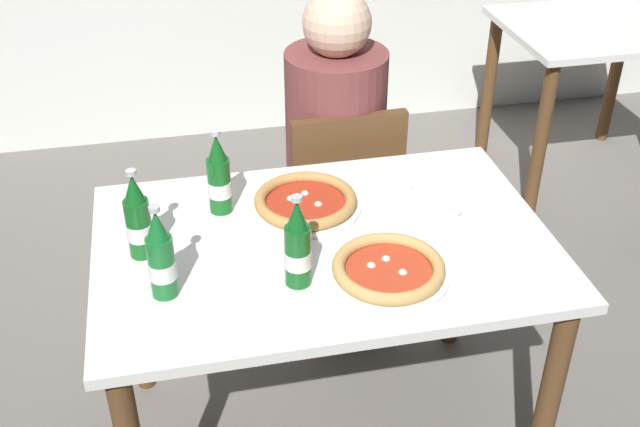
{
  "coord_description": "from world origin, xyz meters",
  "views": [
    {
      "loc": [
        -0.36,
        -1.64,
        1.93
      ],
      "look_at": [
        0.0,
        0.05,
        0.8
      ],
      "focal_mm": 43.68,
      "sensor_mm": 36.0,
      "label": 1
    }
  ],
  "objects_px": {
    "dining_table_background": "(590,58)",
    "pizza_marinara_far": "(306,202)",
    "beer_bottle_center": "(298,247)",
    "beer_bottle_right": "(219,178)",
    "pizza_margherita_near": "(388,270)",
    "beer_bottle_extra": "(138,220)",
    "napkin_with_cutlery": "(429,202)",
    "dining_table_main": "(324,274)",
    "beer_bottle_left": "(161,258)",
    "diner_seated": "(335,166)",
    "chair_behind_table": "(339,198)"
  },
  "relations": [
    {
      "from": "diner_seated",
      "to": "pizza_marinara_far",
      "type": "distance_m",
      "value": 0.57
    },
    {
      "from": "dining_table_main",
      "to": "napkin_with_cutlery",
      "type": "xyz_separation_m",
      "value": [
        0.33,
        0.12,
        0.12
      ]
    },
    {
      "from": "pizza_margherita_near",
      "to": "beer_bottle_center",
      "type": "relative_size",
      "value": 1.22
    },
    {
      "from": "pizza_marinara_far",
      "to": "beer_bottle_center",
      "type": "distance_m",
      "value": 0.34
    },
    {
      "from": "pizza_margherita_near",
      "to": "beer_bottle_extra",
      "type": "height_order",
      "value": "beer_bottle_extra"
    },
    {
      "from": "beer_bottle_center",
      "to": "beer_bottle_right",
      "type": "distance_m",
      "value": 0.39
    },
    {
      "from": "chair_behind_table",
      "to": "beer_bottle_center",
      "type": "bearing_deg",
      "value": 67.13
    },
    {
      "from": "chair_behind_table",
      "to": "beer_bottle_extra",
      "type": "height_order",
      "value": "beer_bottle_extra"
    },
    {
      "from": "pizza_marinara_far",
      "to": "napkin_with_cutlery",
      "type": "distance_m",
      "value": 0.35
    },
    {
      "from": "dining_table_main",
      "to": "dining_table_background",
      "type": "xyz_separation_m",
      "value": [
        1.53,
        1.37,
        -0.04
      ]
    },
    {
      "from": "pizza_margherita_near",
      "to": "beer_bottle_right",
      "type": "distance_m",
      "value": 0.54
    },
    {
      "from": "pizza_marinara_far",
      "to": "chair_behind_table",
      "type": "bearing_deg",
      "value": 65.55
    },
    {
      "from": "diner_seated",
      "to": "napkin_with_cutlery",
      "type": "relative_size",
      "value": 5.3
    },
    {
      "from": "chair_behind_table",
      "to": "beer_bottle_center",
      "type": "relative_size",
      "value": 3.44
    },
    {
      "from": "beer_bottle_right",
      "to": "pizza_margherita_near",
      "type": "bearing_deg",
      "value": -46.39
    },
    {
      "from": "beer_bottle_extra",
      "to": "diner_seated",
      "type": "bearing_deg",
      "value": 43.81
    },
    {
      "from": "beer_bottle_left",
      "to": "beer_bottle_extra",
      "type": "xyz_separation_m",
      "value": [
        -0.05,
        0.17,
        0.0
      ]
    },
    {
      "from": "dining_table_main",
      "to": "napkin_with_cutlery",
      "type": "height_order",
      "value": "napkin_with_cutlery"
    },
    {
      "from": "beer_bottle_right",
      "to": "beer_bottle_extra",
      "type": "height_order",
      "value": "same"
    },
    {
      "from": "dining_table_main",
      "to": "beer_bottle_left",
      "type": "distance_m",
      "value": 0.49
    },
    {
      "from": "diner_seated",
      "to": "pizza_margherita_near",
      "type": "xyz_separation_m",
      "value": [
        -0.06,
        -0.85,
        0.19
      ]
    },
    {
      "from": "dining_table_background",
      "to": "beer_bottle_right",
      "type": "xyz_separation_m",
      "value": [
        -1.78,
        -1.17,
        0.26
      ]
    },
    {
      "from": "dining_table_main",
      "to": "pizza_marinara_far",
      "type": "distance_m",
      "value": 0.21
    },
    {
      "from": "pizza_margherita_near",
      "to": "beer_bottle_extra",
      "type": "distance_m",
      "value": 0.64
    },
    {
      "from": "beer_bottle_center",
      "to": "napkin_with_cutlery",
      "type": "xyz_separation_m",
      "value": [
        0.43,
        0.28,
        -0.1
      ]
    },
    {
      "from": "beer_bottle_right",
      "to": "napkin_with_cutlery",
      "type": "xyz_separation_m",
      "value": [
        0.58,
        -0.08,
        -0.1
      ]
    },
    {
      "from": "dining_table_main",
      "to": "dining_table_background",
      "type": "relative_size",
      "value": 1.5
    },
    {
      "from": "pizza_marinara_far",
      "to": "dining_table_main",
      "type": "bearing_deg",
      "value": -83.48
    },
    {
      "from": "dining_table_main",
      "to": "diner_seated",
      "type": "xyz_separation_m",
      "value": [
        0.18,
        0.66,
        -0.05
      ]
    },
    {
      "from": "diner_seated",
      "to": "napkin_with_cutlery",
      "type": "height_order",
      "value": "diner_seated"
    },
    {
      "from": "dining_table_background",
      "to": "pizza_marinara_far",
      "type": "xyz_separation_m",
      "value": [
        -1.55,
        -1.21,
        0.18
      ]
    },
    {
      "from": "diner_seated",
      "to": "pizza_marinara_far",
      "type": "relative_size",
      "value": 3.89
    },
    {
      "from": "dining_table_background",
      "to": "napkin_with_cutlery",
      "type": "relative_size",
      "value": 3.5
    },
    {
      "from": "beer_bottle_right",
      "to": "beer_bottle_extra",
      "type": "relative_size",
      "value": 1.0
    },
    {
      "from": "diner_seated",
      "to": "beer_bottle_right",
      "type": "bearing_deg",
      "value": -133.29
    },
    {
      "from": "dining_table_main",
      "to": "dining_table_background",
      "type": "height_order",
      "value": "same"
    },
    {
      "from": "pizza_margherita_near",
      "to": "beer_bottle_extra",
      "type": "xyz_separation_m",
      "value": [
        -0.59,
        0.22,
        0.08
      ]
    },
    {
      "from": "chair_behind_table",
      "to": "beer_bottle_right",
      "type": "distance_m",
      "value": 0.7
    },
    {
      "from": "beer_bottle_extra",
      "to": "beer_bottle_right",
      "type": "bearing_deg",
      "value": 37.14
    },
    {
      "from": "chair_behind_table",
      "to": "beer_bottle_right",
      "type": "height_order",
      "value": "beer_bottle_right"
    },
    {
      "from": "diner_seated",
      "to": "beer_bottle_left",
      "type": "height_order",
      "value": "diner_seated"
    },
    {
      "from": "beer_bottle_left",
      "to": "beer_bottle_center",
      "type": "xyz_separation_m",
      "value": [
        0.32,
        -0.02,
        0.0
      ]
    },
    {
      "from": "dining_table_background",
      "to": "beer_bottle_right",
      "type": "distance_m",
      "value": 2.15
    },
    {
      "from": "pizza_marinara_far",
      "to": "beer_bottle_right",
      "type": "height_order",
      "value": "beer_bottle_right"
    },
    {
      "from": "dining_table_background",
      "to": "dining_table_main",
      "type": "bearing_deg",
      "value": -138.25
    },
    {
      "from": "diner_seated",
      "to": "beer_bottle_left",
      "type": "xyz_separation_m",
      "value": [
        -0.6,
        -0.8,
        0.27
      ]
    },
    {
      "from": "chair_behind_table",
      "to": "beer_bottle_right",
      "type": "xyz_separation_m",
      "value": [
        -0.44,
        -0.41,
        0.37
      ]
    },
    {
      "from": "diner_seated",
      "to": "dining_table_background",
      "type": "bearing_deg",
      "value": 27.71
    },
    {
      "from": "diner_seated",
      "to": "pizza_margherita_near",
      "type": "relative_size",
      "value": 4.01
    },
    {
      "from": "diner_seated",
      "to": "beer_bottle_extra",
      "type": "bearing_deg",
      "value": -136.19
    }
  ]
}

